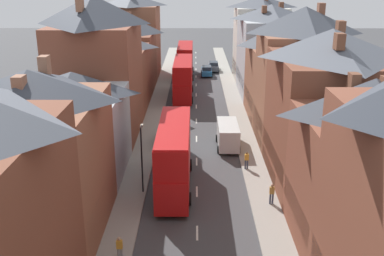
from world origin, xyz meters
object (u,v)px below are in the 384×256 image
object	(u,v)px
car_near_silver	(213,66)
street_lamp	(142,154)
double_decker_bus_lead	(174,155)
pedestrian_near_right	(120,247)
car_mid_black	(207,71)
double_decker_bus_mid_street	(183,78)
car_parked_right_a	(166,136)
double_decker_bus_far_approaching	(185,60)
pedestrian_mid_left	(272,193)
pedestrian_mid_right	(247,159)
car_parked_left_b	(179,61)
delivery_van	(228,134)

from	to	relation	value
car_near_silver	street_lamp	world-z (taller)	street_lamp
double_decker_bus_lead	pedestrian_near_right	world-z (taller)	double_decker_bus_lead
car_mid_black	double_decker_bus_mid_street	bearing A→B (deg)	-104.13
car_near_silver	street_lamp	size ratio (longest dim) A/B	0.78
double_decker_bus_mid_street	car_parked_right_a	xyz separation A→B (m)	(-1.29, -17.75, -1.97)
double_decker_bus_lead	car_mid_black	size ratio (longest dim) A/B	2.41
double_decker_bus_far_approaching	street_lamp	distance (m)	42.10
pedestrian_mid_left	pedestrian_mid_right	world-z (taller)	same
pedestrian_mid_left	street_lamp	world-z (taller)	street_lamp
car_near_silver	car_mid_black	distance (m)	4.08
car_parked_right_a	car_parked_left_b	world-z (taller)	car_parked_right_a
car_near_silver	pedestrian_mid_right	world-z (taller)	pedestrian_mid_right
double_decker_bus_mid_street	delivery_van	bearing A→B (deg)	-75.20
car_parked_left_b	car_parked_right_a	bearing A→B (deg)	-90.00
car_parked_right_a	car_parked_left_b	bearing A→B (deg)	90.00
car_near_silver	pedestrian_near_right	size ratio (longest dim) A/B	2.66
car_mid_black	pedestrian_mid_left	xyz separation A→B (m)	(3.75, -44.83, 0.19)
car_near_silver	pedestrian_mid_left	xyz separation A→B (m)	(2.45, -48.70, 0.18)
double_decker_bus_lead	delivery_van	size ratio (longest dim) A/B	2.08
delivery_van	pedestrian_mid_right	xyz separation A→B (m)	(1.27, -5.58, -0.30)
car_parked_right_a	car_mid_black	bearing A→B (deg)	81.32
car_parked_right_a	double_decker_bus_mid_street	bearing A→B (deg)	85.84
double_decker_bus_mid_street	car_parked_left_b	distance (m)	23.62
pedestrian_mid_left	car_mid_black	bearing A→B (deg)	94.78
double_decker_bus_lead	car_mid_black	world-z (taller)	double_decker_bus_lead
delivery_van	car_mid_black	bearing A→B (deg)	92.26
double_decker_bus_mid_street	pedestrian_mid_left	world-z (taller)	double_decker_bus_mid_street
car_parked_right_a	car_parked_left_b	distance (m)	41.25
car_near_silver	delivery_van	xyz separation A→B (m)	(0.00, -36.78, 0.49)
street_lamp	pedestrian_mid_left	bearing A→B (deg)	-11.83
street_lamp	pedestrian_mid_right	bearing A→B (deg)	26.41
double_decker_bus_mid_street	car_parked_right_a	world-z (taller)	double_decker_bus_mid_street
double_decker_bus_mid_street	pedestrian_mid_left	distance (m)	31.42
double_decker_bus_lead	pedestrian_near_right	distance (m)	10.62
double_decker_bus_mid_street	double_decker_bus_far_approaching	distance (m)	13.58
car_parked_right_a	delivery_van	size ratio (longest dim) A/B	0.79
car_parked_right_a	pedestrian_mid_left	bearing A→B (deg)	-55.86
double_decker_bus_lead	double_decker_bus_far_approaching	size ratio (longest dim) A/B	1.00
delivery_van	car_parked_right_a	bearing A→B (deg)	172.33
double_decker_bus_mid_street	double_decker_bus_far_approaching	size ratio (longest dim) A/B	1.00
pedestrian_mid_right	double_decker_bus_lead	bearing A→B (deg)	-151.83
double_decker_bus_mid_street	pedestrian_mid_right	xyz separation A→B (m)	(6.18, -24.16, -1.78)
double_decker_bus_far_approaching	car_parked_right_a	bearing A→B (deg)	-92.36
car_near_silver	delivery_van	world-z (taller)	delivery_van
double_decker_bus_lead	pedestrian_mid_left	bearing A→B (deg)	-22.35
car_near_silver	pedestrian_mid_right	distance (m)	42.39
car_parked_left_b	street_lamp	bearing A→B (deg)	-91.27
car_parked_right_a	delivery_van	bearing A→B (deg)	-7.67
double_decker_bus_mid_street	car_mid_black	world-z (taller)	double_decker_bus_mid_street
car_parked_left_b	pedestrian_mid_right	xyz separation A→B (m)	(7.47, -47.66, 0.23)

